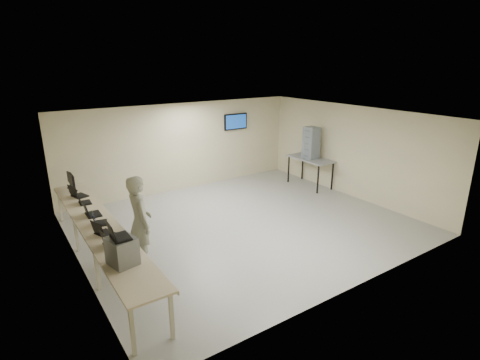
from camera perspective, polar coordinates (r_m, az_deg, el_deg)
room at (r=9.39m, az=0.66°, el=1.33°), size 8.01×7.01×2.81m
workbench at (r=8.17m, az=-20.66°, el=-6.83°), size 0.76×6.00×0.90m
equipment_box at (r=6.44m, az=-17.53°, el=-10.27°), size 0.48×0.52×0.46m
laptop_on_box at (r=6.29m, az=-18.31°, el=-7.89°), size 0.32×0.39×0.30m
laptop_0 at (r=7.14m, az=-19.19°, el=-8.99°), size 0.34×0.40×0.30m
laptop_1 at (r=7.64m, az=-20.29°, el=-7.32°), size 0.40×0.43×0.29m
laptop_2 at (r=8.14m, az=-20.83°, el=-5.87°), size 0.34×0.38×0.26m
laptop_3 at (r=8.63m, az=-21.86°, el=-4.56°), size 0.33×0.40×0.31m
laptop_4 at (r=9.40m, az=-22.88°, el=-2.94°), size 0.30×0.35×0.27m
laptop_5 at (r=9.92m, az=-23.60°, el=-1.93°), size 0.43×0.46×0.30m
monitor_near at (r=10.31m, az=-24.23°, el=-0.14°), size 0.21×0.46×0.46m
monitor_far at (r=10.62m, az=-24.53°, el=0.14°), size 0.18×0.41×0.41m
soldier at (r=7.79m, az=-14.99°, el=-6.28°), size 0.51×0.74×1.95m
side_table at (r=12.69m, az=10.69°, el=2.98°), size 0.75×1.61×0.97m
storage_bins at (r=12.54m, az=10.78°, el=5.59°), size 0.40×0.44×1.04m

